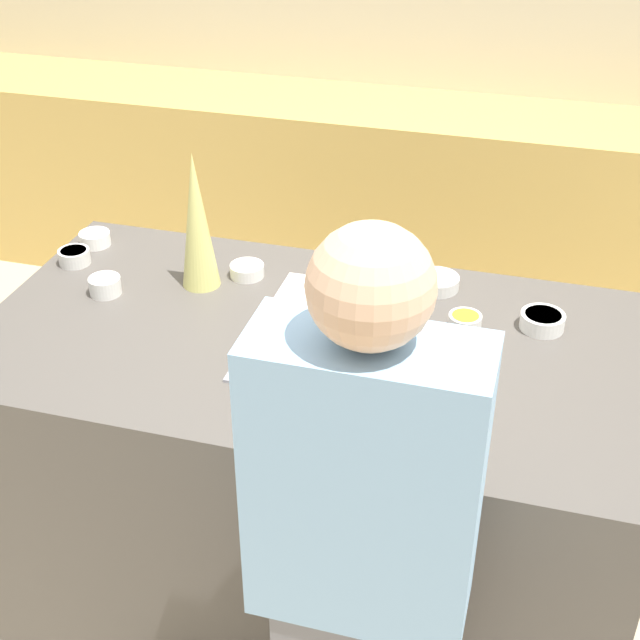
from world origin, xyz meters
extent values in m
plane|color=#C6B28E|center=(0.00, 0.00, 0.00)|extent=(12.00, 12.00, 0.00)
cube|color=beige|center=(0.00, 2.29, 1.30)|extent=(8.00, 0.05, 2.60)
cube|color=tan|center=(0.00, 1.96, 0.47)|extent=(6.00, 0.60, 0.95)
cube|color=#514C47|center=(0.00, 0.00, 0.48)|extent=(1.82, 0.99, 0.95)
cube|color=#9E9EA8|center=(0.07, -0.09, 0.96)|extent=(0.44, 0.33, 0.01)
cube|color=#5B2D14|center=(0.07, -0.09, 1.02)|extent=(0.20, 0.13, 0.11)
cube|color=white|center=(0.07, -0.09, 1.11)|extent=(0.22, 0.14, 0.09)
cylinder|color=#5B2D14|center=(0.13, -0.07, 1.21)|extent=(0.02, 0.02, 0.10)
cone|color=#DBD675|center=(-0.39, 0.19, 1.16)|extent=(0.11, 0.11, 0.42)
cylinder|color=silver|center=(0.30, 0.36, 0.97)|extent=(0.13, 0.13, 0.04)
cylinder|color=red|center=(0.30, 0.36, 0.99)|extent=(0.11, 0.11, 0.01)
cylinder|color=silver|center=(-0.82, 0.21, 0.98)|extent=(0.10, 0.10, 0.05)
cylinder|color=pink|center=(-0.82, 0.21, 0.99)|extent=(0.08, 0.08, 0.01)
cylinder|color=white|center=(0.61, 0.22, 0.97)|extent=(0.12, 0.12, 0.05)
cylinder|color=green|center=(0.61, 0.22, 0.99)|extent=(0.10, 0.10, 0.01)
cylinder|color=white|center=(-0.27, 0.28, 0.97)|extent=(0.10, 0.10, 0.04)
cylinder|color=green|center=(-0.27, 0.28, 0.99)|extent=(0.09, 0.09, 0.01)
cylinder|color=white|center=(-0.82, 0.34, 0.97)|extent=(0.10, 0.10, 0.04)
cylinder|color=white|center=(-0.82, 0.34, 0.99)|extent=(0.08, 0.08, 0.01)
cylinder|color=white|center=(0.41, 0.14, 0.98)|extent=(0.09, 0.09, 0.05)
cylinder|color=orange|center=(0.41, 0.14, 1.00)|extent=(0.07, 0.07, 0.01)
cylinder|color=white|center=(-0.64, 0.06, 0.98)|extent=(0.09, 0.09, 0.05)
cylinder|color=orange|center=(-0.64, 0.06, 1.00)|extent=(0.08, 0.08, 0.01)
cube|color=#8CB7E0|center=(0.32, -0.72, 1.13)|extent=(0.44, 0.20, 0.64)
sphere|color=#DBAD89|center=(0.32, -0.72, 1.56)|extent=(0.22, 0.22, 0.22)
cylinder|color=#DBAD89|center=(0.32, -0.50, 1.27)|extent=(0.07, 0.44, 0.07)
camera|label=1|loc=(0.58, -1.95, 2.29)|focal=50.00mm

